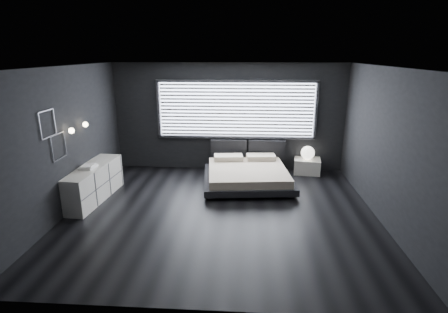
{
  "coord_description": "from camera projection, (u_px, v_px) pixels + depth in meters",
  "views": [
    {
      "loc": [
        0.46,
        -6.29,
        3.04
      ],
      "look_at": [
        0.0,
        0.85,
        0.9
      ],
      "focal_mm": 28.0,
      "sensor_mm": 36.0,
      "label": 1
    }
  ],
  "objects": [
    {
      "name": "book_stack",
      "position": [
        88.0,
        167.0,
        7.2
      ],
      "size": [
        0.29,
        0.37,
        0.07
      ],
      "color": "white",
      "rests_on": "dresser"
    },
    {
      "name": "wall_art_upper",
      "position": [
        48.0,
        124.0,
        6.04
      ],
      "size": [
        0.01,
        0.48,
        0.48
      ],
      "color": "#47474C",
      "rests_on": "ground"
    },
    {
      "name": "orb_lamp",
      "position": [
        308.0,
        153.0,
        8.98
      ],
      "size": [
        0.35,
        0.35,
        0.35
      ],
      "primitive_type": "sphere",
      "color": "white",
      "rests_on": "nightstand"
    },
    {
      "name": "headboard",
      "position": [
        248.0,
        149.0,
        9.24
      ],
      "size": [
        1.96,
        0.16,
        0.52
      ],
      "color": "black",
      "rests_on": "ground"
    },
    {
      "name": "nightstand",
      "position": [
        307.0,
        166.0,
        9.12
      ],
      "size": [
        0.73,
        0.64,
        0.39
      ],
      "primitive_type": "cube",
      "rotation": [
        0.0,
        0.0,
        -0.13
      ],
      "color": "silver",
      "rests_on": "ground"
    },
    {
      "name": "sconce_far",
      "position": [
        85.0,
        124.0,
        7.26
      ],
      "size": [
        0.18,
        0.11,
        0.11
      ],
      "color": "silver",
      "rests_on": "ground"
    },
    {
      "name": "window",
      "position": [
        236.0,
        110.0,
        9.02
      ],
      "size": [
        4.14,
        0.09,
        1.52
      ],
      "color": "white",
      "rests_on": "ground"
    },
    {
      "name": "sconce_near",
      "position": [
        71.0,
        131.0,
        6.68
      ],
      "size": [
        0.18,
        0.11,
        0.11
      ],
      "color": "silver",
      "rests_on": "ground"
    },
    {
      "name": "bed",
      "position": [
        247.0,
        174.0,
        8.33
      ],
      "size": [
        2.23,
        2.15,
        0.53
      ],
      "color": "black",
      "rests_on": "ground"
    },
    {
      "name": "room",
      "position": [
        221.0,
        144.0,
        6.51
      ],
      "size": [
        6.04,
        6.0,
        2.8
      ],
      "color": "black",
      "rests_on": "ground"
    },
    {
      "name": "wall_art_lower",
      "position": [
        59.0,
        146.0,
        6.42
      ],
      "size": [
        0.01,
        0.48,
        0.48
      ],
      "color": "#47474C",
      "rests_on": "ground"
    },
    {
      "name": "dresser",
      "position": [
        93.0,
        183.0,
        7.43
      ],
      "size": [
        0.66,
        1.9,
        0.74
      ],
      "color": "silver",
      "rests_on": "ground"
    }
  ]
}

